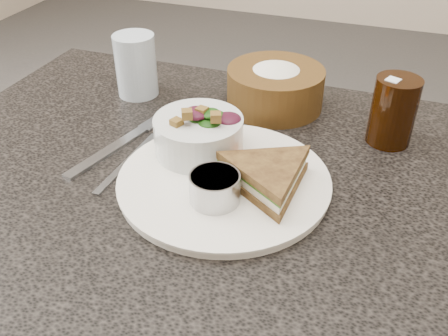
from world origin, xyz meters
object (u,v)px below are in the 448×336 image
bread_basket (276,81)px  cola_glass (394,108)px  dining_table (224,331)px  water_glass (136,65)px  dressing_ramekin (215,188)px  dinner_plate (224,181)px  sandwich (268,176)px  salad_bowl (198,129)px

bread_basket → cola_glass: 0.21m
dining_table → water_glass: (-0.24, 0.19, 0.43)m
cola_glass → dressing_ramekin: bearing=-128.8°
water_glass → dressing_ramekin: bearing=-46.6°
dining_table → dressing_ramekin: bearing=-78.7°
dinner_plate → bread_basket: size_ratio=1.74×
dressing_ramekin → sandwich: bearing=39.5°
dinner_plate → sandwich: sandwich is taller
sandwich → dressing_ramekin: size_ratio=2.28×
dining_table → salad_bowl: size_ratio=7.37×
dinner_plate → sandwich: size_ratio=1.94×
dressing_ramekin → bread_basket: bearing=90.1°
salad_bowl → bread_basket: 0.22m
sandwich → cola_glass: cola_glass is taller
salad_bowl → bread_basket: size_ratio=0.78×
dinner_plate → cola_glass: size_ratio=2.46×
cola_glass → dining_table: bearing=-141.5°
dressing_ramekin → water_glass: water_glass is taller
cola_glass → water_glass: cola_glass is taller
dining_table → sandwich: 0.42m
bread_basket → water_glass: water_glass is taller
cola_glass → sandwich: bearing=-125.2°
dressing_ramekin → water_glass: size_ratio=0.59×
bread_basket → dressing_ramekin: bearing=-89.9°
dinner_plate → salad_bowl: salad_bowl is taller
dinner_plate → cola_glass: (0.21, 0.20, 0.05)m
water_glass → sandwich: bearing=-35.2°
dinner_plate → salad_bowl: (-0.06, 0.05, 0.05)m
bread_basket → water_glass: (-0.26, -0.04, 0.01)m
dining_table → dressing_ramekin: 0.42m
sandwich → bread_basket: bread_basket is taller
sandwich → cola_glass: 0.26m
dressing_ramekin → dining_table: bearing=101.3°
dinner_plate → bread_basket: bearing=88.8°
salad_bowl → cola_glass: (0.27, 0.15, 0.01)m
dinner_plate → sandwich: (0.07, -0.00, 0.03)m
sandwich → dressing_ramekin: (-0.06, -0.05, -0.00)m
dinner_plate → dressing_ramekin: (0.01, -0.05, 0.03)m
bread_basket → sandwich: bearing=-77.1°
dinner_plate → dressing_ramekin: bearing=-83.7°
cola_glass → water_glass: 0.47m
sandwich → water_glass: size_ratio=1.34×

